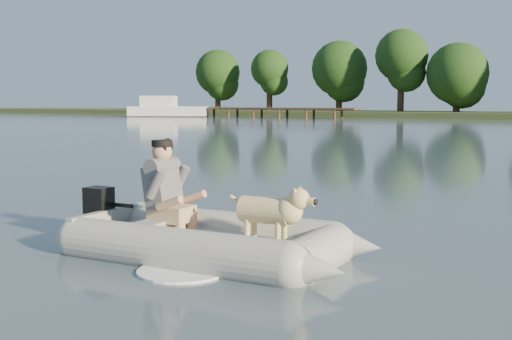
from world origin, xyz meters
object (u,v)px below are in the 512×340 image
Objects in this scene: man at (164,184)px; cabin_cruiser at (168,106)px; dinghy at (212,204)px; dog at (266,215)px; dock at (274,113)px.

cabin_cruiser is at bearing 125.58° from man.
man is at bearing 175.76° from dinghy.
cabin_cruiser reaches higher than dog.
dock is at bearing 114.89° from man.
cabin_cruiser is at bearing -166.90° from dock.
dog is at bearing -0.00° from man.
man is (-0.72, 0.03, 0.19)m from dinghy.
dinghy reaches higher than dog.
man is 0.13× the size of cabin_cruiser.
dock is at bearing 116.12° from dog.
dinghy is 0.53× the size of cabin_cruiser.
man reaches higher than dog.
cabin_cruiser is at bearing 126.09° from dinghy.
cabin_cruiser is (-37.79, 49.14, 0.34)m from man.
cabin_cruiser reaches higher than dinghy.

